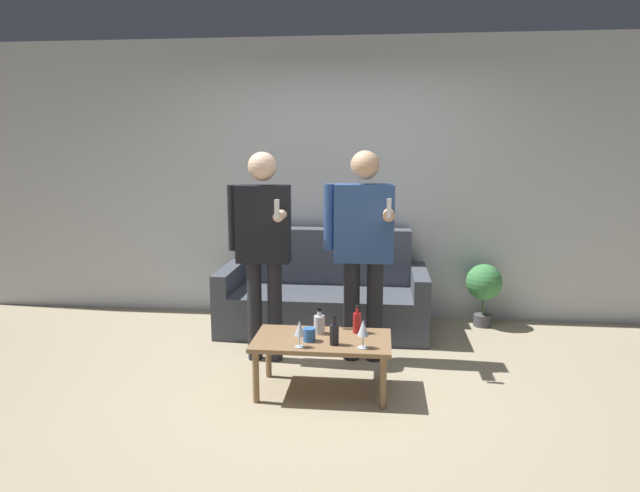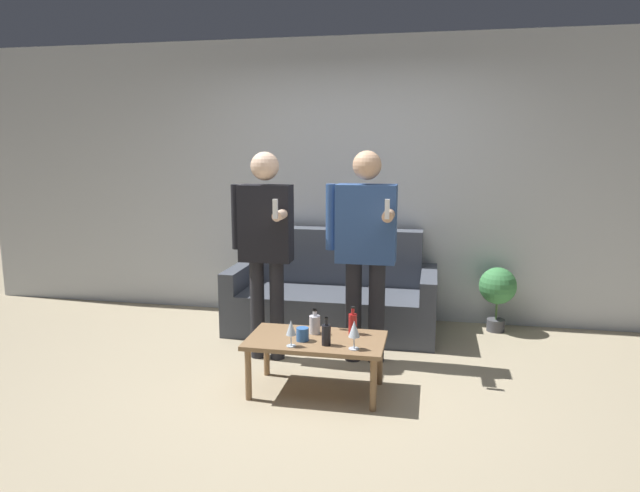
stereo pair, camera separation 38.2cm
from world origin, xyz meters
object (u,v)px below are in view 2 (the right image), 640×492
object	(u,v)px
coffee_table	(316,345)
bottle_orange	(353,323)
couch	(334,295)
person_standing_right	(365,241)
person_standing_left	(265,239)

from	to	relation	value
coffee_table	bottle_orange	distance (m)	0.30
couch	person_standing_right	distance (m)	1.08
person_standing_right	coffee_table	bearing A→B (deg)	-111.54
person_standing_left	bottle_orange	bearing A→B (deg)	-28.38
couch	person_standing_left	distance (m)	1.15
coffee_table	person_standing_right	bearing A→B (deg)	68.46
couch	bottle_orange	distance (m)	1.33
couch	person_standing_right	world-z (taller)	person_standing_right
couch	person_standing_right	size ratio (longest dim) A/B	1.14
bottle_orange	person_standing_right	xyz separation A→B (m)	(0.02, 0.50, 0.50)
coffee_table	bottle_orange	size ratio (longest dim) A/B	4.75
person_standing_left	person_standing_right	xyz separation A→B (m)	(0.77, 0.09, -0.01)
coffee_table	bottle_orange	world-z (taller)	bottle_orange
coffee_table	person_standing_left	xyz separation A→B (m)	(-0.52, 0.55, 0.63)
coffee_table	bottle_orange	xyz separation A→B (m)	(0.23, 0.15, 0.12)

